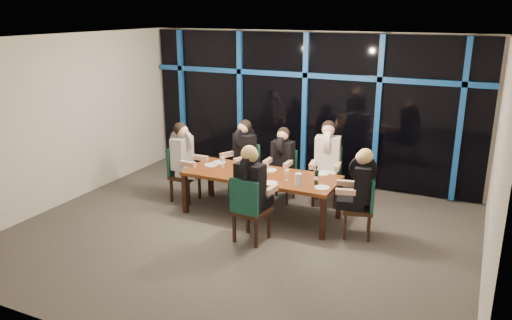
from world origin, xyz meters
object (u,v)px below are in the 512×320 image
(dining_table, at_px, (261,178))
(water_pitcher, at_px, (298,179))
(chair_far_left, at_px, (247,166))
(diner_end_left, at_px, (184,151))
(diner_far_left, at_px, (243,147))
(diner_far_right, at_px, (327,151))
(diner_far_mid, at_px, (282,154))
(diner_end_right, at_px, (360,180))
(chair_far_right, at_px, (327,172))
(chair_end_right, at_px, (364,204))
(chair_far_mid, at_px, (283,172))
(chair_end_left, at_px, (181,171))
(diner_near_mid, at_px, (251,179))
(chair_near_mid, at_px, (248,207))
(wine_bottle, at_px, (316,177))

(dining_table, height_order, water_pitcher, water_pitcher)
(chair_far_left, relative_size, diner_end_left, 1.02)
(diner_far_left, bearing_deg, diner_far_right, 32.13)
(diner_far_mid, xyz_separation_m, diner_end_right, (1.64, -0.89, 0.03))
(dining_table, xyz_separation_m, diner_far_right, (0.83, 0.99, 0.32))
(chair_far_right, distance_m, diner_far_left, 1.62)
(diner_far_mid, bearing_deg, diner_end_right, -28.58)
(chair_far_left, distance_m, chair_end_right, 2.63)
(diner_far_left, bearing_deg, diner_far_mid, 26.17)
(chair_far_mid, xyz_separation_m, water_pitcher, (0.70, -1.13, 0.32))
(chair_end_left, relative_size, diner_end_right, 1.06)
(diner_end_left, bearing_deg, diner_end_right, -92.36)
(dining_table, height_order, diner_near_mid, diner_near_mid)
(chair_far_left, distance_m, chair_far_mid, 0.74)
(chair_far_right, xyz_separation_m, diner_far_mid, (-0.77, -0.28, 0.31))
(chair_near_mid, bearing_deg, chair_far_right, -98.89)
(diner_far_mid, distance_m, wine_bottle, 1.31)
(chair_end_right, distance_m, diner_far_right, 1.48)
(diner_far_left, bearing_deg, wine_bottle, -2.52)
(diner_far_right, bearing_deg, wine_bottle, -90.57)
(water_pitcher, bearing_deg, diner_end_left, 166.88)
(chair_far_mid, height_order, diner_far_right, diner_far_right)
(chair_far_mid, bearing_deg, chair_far_right, 14.35)
(dining_table, bearing_deg, diner_end_left, 177.82)
(chair_end_left, relative_size, wine_bottle, 3.27)
(chair_near_mid, distance_m, diner_far_left, 2.07)
(diner_far_mid, height_order, water_pitcher, diner_far_mid)
(chair_end_left, relative_size, water_pitcher, 5.19)
(chair_near_mid, distance_m, diner_near_mid, 0.42)
(chair_far_left, height_order, chair_near_mid, chair_near_mid)
(chair_end_left, bearing_deg, diner_end_left, -90.00)
(chair_near_mid, xyz_separation_m, diner_near_mid, (0.01, 0.09, 0.41))
(chair_far_left, distance_m, diner_far_right, 1.59)
(diner_end_left, bearing_deg, chair_near_mid, -120.24)
(chair_far_mid, bearing_deg, wine_bottle, -45.87)
(chair_far_mid, distance_m, diner_far_mid, 0.38)
(chair_far_left, relative_size, chair_far_right, 0.95)
(chair_far_right, bearing_deg, chair_far_left, 179.22)
(dining_table, xyz_separation_m, chair_far_right, (0.82, 1.07, -0.10))
(chair_end_left, distance_m, diner_far_left, 1.23)
(chair_end_right, xyz_separation_m, diner_end_right, (-0.08, -0.02, 0.38))
(diner_far_mid, bearing_deg, wine_bottle, -43.44)
(chair_near_mid, bearing_deg, diner_far_mid, -77.36)
(chair_far_mid, xyz_separation_m, chair_end_right, (1.72, -0.95, 0.02))
(chair_far_mid, distance_m, chair_end_right, 1.96)
(chair_far_mid, distance_m, chair_near_mid, 1.90)
(chair_end_left, xyz_separation_m, chair_near_mid, (1.91, -1.08, 0.02))
(diner_far_mid, bearing_deg, chair_far_right, 19.78)
(chair_far_mid, xyz_separation_m, chair_far_right, (0.77, 0.20, 0.06))
(chair_far_right, relative_size, chair_near_mid, 1.01)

